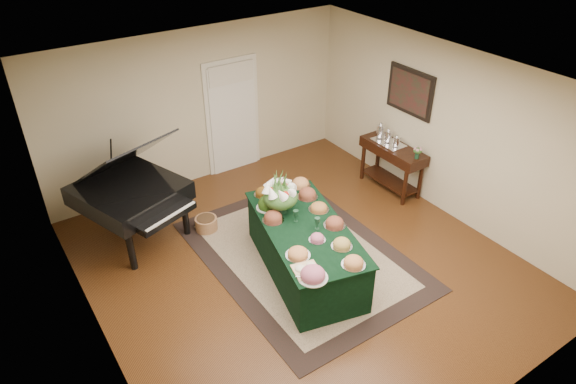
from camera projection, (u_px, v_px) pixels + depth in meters
ground at (300, 263)px, 7.39m from camera, size 6.00×6.00×0.00m
area_rug at (301, 255)px, 7.53m from camera, size 2.52×3.52×0.01m
kitchen_doorway at (233, 117)px, 9.20m from camera, size 1.05×0.07×2.10m
buffet_table at (305, 249)px, 7.03m from camera, size 1.53×2.38×0.77m
food_platters at (302, 219)px, 6.88m from camera, size 1.39×2.22×0.15m
cutting_board at (306, 268)px, 6.07m from camera, size 0.37×0.37×0.10m
green_goblets at (306, 220)px, 6.81m from camera, size 0.21×0.37×0.18m
floral_centerpiece at (280, 193)px, 6.98m from camera, size 0.50×0.50×0.50m
grand_piano at (131, 192)px, 7.48m from camera, size 1.69×1.87×1.64m
wicker_basket at (206, 224)px, 8.00m from camera, size 0.34×0.34×0.22m
mahogany_sideboard at (393, 156)px, 8.78m from camera, size 0.45×1.24×0.83m
tea_service at (388, 136)px, 8.73m from camera, size 0.34×0.58×0.30m
pink_bouquet at (418, 151)px, 8.24m from camera, size 0.16×0.16×0.20m
wall_painting at (410, 92)px, 8.29m from camera, size 0.05×0.95×0.75m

